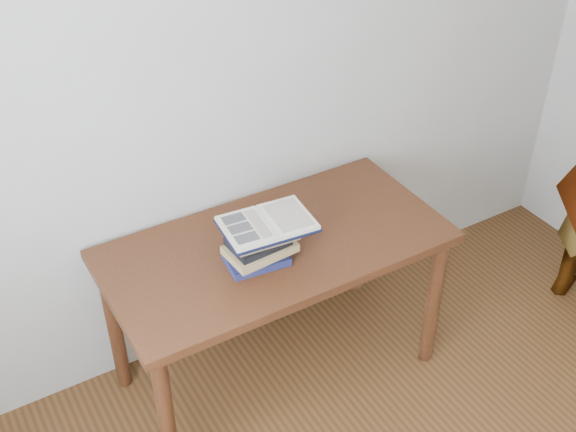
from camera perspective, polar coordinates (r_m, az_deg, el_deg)
desk at (r=2.86m, az=-0.94°, el=-3.64°), size 1.34×0.67×0.72m
book_stack at (r=2.66m, az=-2.31°, el=-2.44°), size 0.27×0.19×0.15m
open_book at (r=2.63m, az=-1.65°, el=-0.61°), size 0.35×0.26×0.03m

